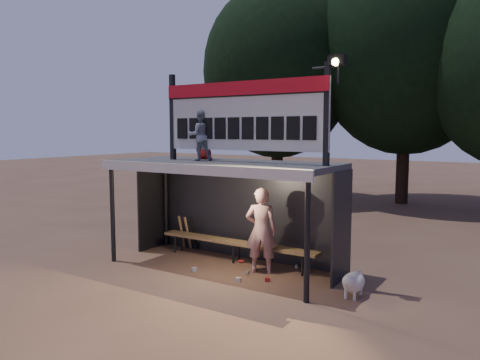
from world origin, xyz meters
name	(u,v)px	position (x,y,z in m)	size (l,w,h in m)	color
ground	(222,268)	(0.00, 0.00, 0.00)	(80.00, 80.00, 0.00)	brown
player	(261,230)	(0.87, 0.18, 0.90)	(0.66, 0.43, 1.80)	silver
child_a	(200,136)	(-0.54, -0.04, 2.87)	(0.53, 0.41, 1.09)	gray
child_b	(205,139)	(-0.80, 0.48, 2.79)	(0.46, 0.30, 0.94)	#A9211A
dugout_shelter	(228,183)	(0.00, 0.24, 1.85)	(5.10, 2.08, 2.32)	#3F3F41
scoreboard_assembly	(244,113)	(0.56, -0.01, 3.32)	(4.10, 0.27, 1.99)	black
bench	(236,243)	(0.00, 0.55, 0.43)	(4.00, 0.35, 0.48)	olive
tree_left	(278,71)	(-4.00, 10.00, 5.51)	(6.46, 6.46, 9.27)	black
tree_mid	(407,50)	(1.00, 11.50, 6.17)	(7.22, 7.22, 10.36)	black
dog	(353,282)	(3.00, -0.23, 0.28)	(0.36, 0.81, 0.49)	white
bats	(188,233)	(-1.62, 0.82, 0.43)	(0.48, 0.33, 0.84)	olive
litter	(247,271)	(0.65, -0.03, 0.04)	(1.83, 1.56, 0.08)	#AD241D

